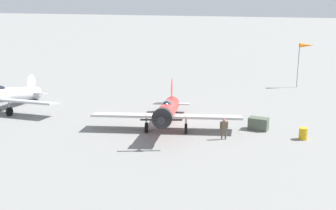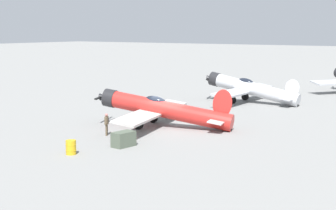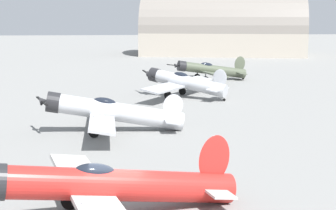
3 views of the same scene
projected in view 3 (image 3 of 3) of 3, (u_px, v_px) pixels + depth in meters
airplane_foreground at (108, 186)px, 21.59m from camera, size 11.55×12.09×3.33m
airplane_mid_apron at (111, 112)px, 37.59m from camera, size 10.99×12.03×3.16m
airplane_far_line at (184, 82)px, 53.28m from camera, size 9.32×11.13×3.28m
airplane_outer_stand at (209, 70)px, 66.95m from camera, size 10.83×11.18×3.20m
distant_hangar at (222, 35)px, 110.93m from camera, size 36.80×24.15×17.23m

